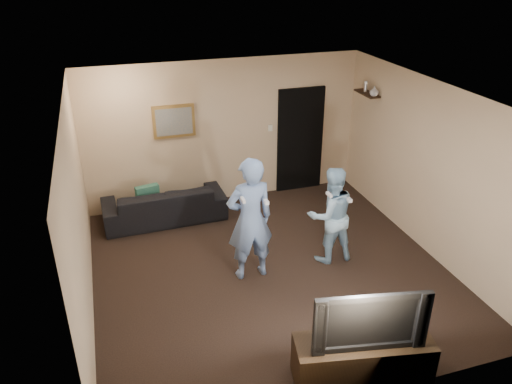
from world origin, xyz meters
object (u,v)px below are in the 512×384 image
object	(u,v)px
sofa	(164,204)
television	(368,316)
tv_console	(362,360)
wii_player_right	(331,215)
wii_player_left	(250,219)

from	to	relation	value
sofa	television	distance (m)	4.54
sofa	tv_console	world-z (taller)	sofa
sofa	television	world-z (taller)	television
wii_player_right	tv_console	bearing A→B (deg)	-106.23
sofa	wii_player_right	bearing A→B (deg)	136.49
wii_player_left	sofa	bearing A→B (deg)	114.73
tv_console	television	world-z (taller)	television
sofa	television	size ratio (longest dim) A/B	1.72
television	wii_player_left	distance (m)	2.30
tv_console	television	distance (m)	0.61
television	wii_player_left	size ratio (longest dim) A/B	0.66
sofa	wii_player_right	size ratio (longest dim) A/B	1.39
tv_console	wii_player_left	size ratio (longest dim) A/B	0.81
television	wii_player_right	xyz separation A→B (m)	(0.66, 2.27, -0.11)
sofa	tv_console	bearing A→B (deg)	108.37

